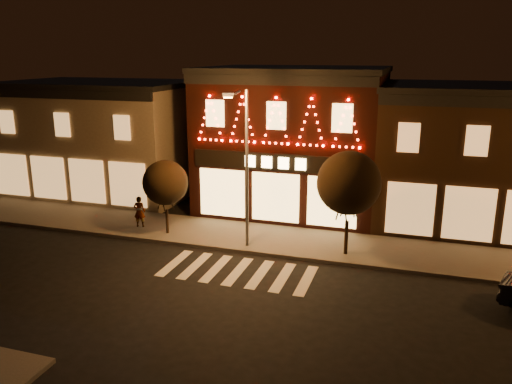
% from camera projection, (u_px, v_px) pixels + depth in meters
% --- Properties ---
extents(ground, '(120.00, 120.00, 0.00)m').
position_uv_depth(ground, '(200.00, 315.00, 18.32)').
color(ground, black).
rests_on(ground, ground).
extents(sidewalk_far, '(44.00, 4.00, 0.15)m').
position_uv_depth(sidewalk_far, '(304.00, 243.00, 25.07)').
color(sidewalk_far, '#47423D').
rests_on(sidewalk_far, ground).
extents(building_left, '(12.20, 8.28, 7.30)m').
position_uv_depth(building_left, '(104.00, 137.00, 34.03)').
color(building_left, '#756553').
rests_on(building_left, ground).
extents(building_pulp, '(10.20, 8.34, 8.30)m').
position_uv_depth(building_pulp, '(294.00, 139.00, 30.07)').
color(building_pulp, black).
rests_on(building_pulp, ground).
extents(building_right_a, '(9.20, 8.28, 7.50)m').
position_uv_depth(building_right_a, '(467.00, 155.00, 27.40)').
color(building_right_a, '#372213').
rests_on(building_right_a, ground).
extents(streetlamp_mid, '(0.66, 1.68, 7.36)m').
position_uv_depth(streetlamp_mid, '(244.00, 158.00, 23.25)').
color(streetlamp_mid, '#59595E').
rests_on(streetlamp_mid, sidewalk_far).
extents(tree_left, '(2.27, 2.27, 3.80)m').
position_uv_depth(tree_left, '(165.00, 183.00, 25.55)').
color(tree_left, black).
rests_on(tree_left, sidewalk_far).
extents(tree_right, '(2.86, 2.86, 4.78)m').
position_uv_depth(tree_right, '(349.00, 183.00, 22.68)').
color(tree_right, black).
rests_on(tree_right, sidewalk_far).
extents(pedestrian, '(0.68, 0.52, 1.66)m').
position_uv_depth(pedestrian, '(139.00, 212.00, 27.01)').
color(pedestrian, gray).
rests_on(pedestrian, sidewalk_far).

